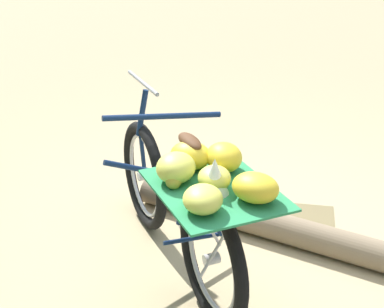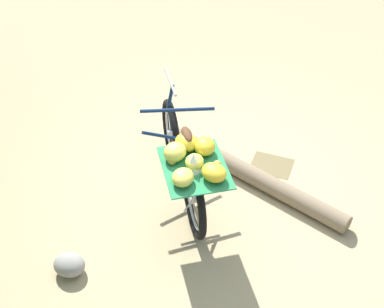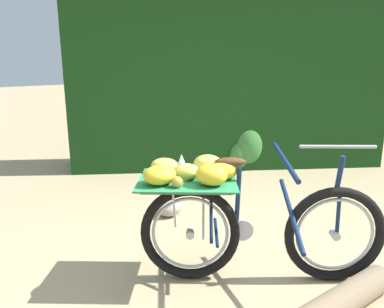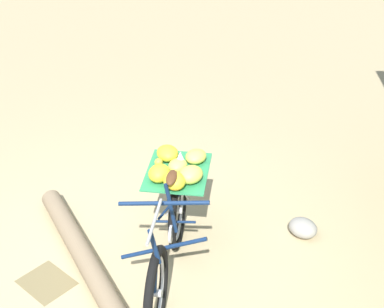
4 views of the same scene
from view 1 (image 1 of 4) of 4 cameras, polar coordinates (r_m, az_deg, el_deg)
name	(u,v)px [view 1 (image 1 of 4)]	position (r m, az deg, el deg)	size (l,w,h in m)	color
ground_plane	(210,255)	(3.66, 1.77, -10.04)	(60.00, 60.00, 0.00)	tan
bicycle	(184,200)	(3.18, -0.80, -4.58)	(1.25, 1.64, 1.03)	black
fallen_log	(284,229)	(3.80, 9.12, -7.32)	(0.19, 0.19, 2.15)	#7F6B51
leaf_litter_patch	(302,216)	(4.14, 10.91, -6.06)	(0.44, 0.36, 0.01)	olive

